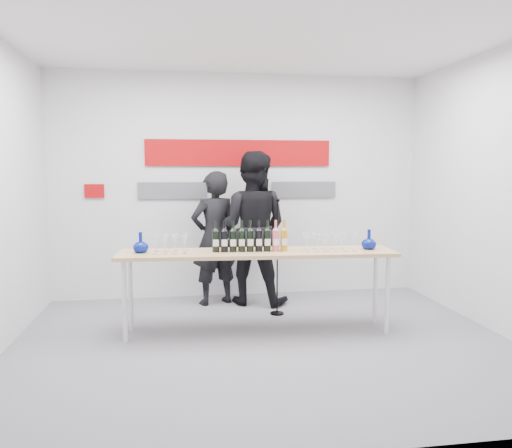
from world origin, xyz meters
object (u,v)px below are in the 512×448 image
Objects in this scene: tasting_table at (257,257)px; presenter_right at (252,228)px; mic_stand at (277,279)px; presenter_left at (214,238)px.

presenter_right is at bearing 87.86° from tasting_table.
presenter_right is 1.41× the size of mic_stand.
presenter_left is at bearing 118.53° from mic_stand.
tasting_table is 1.25m from presenter_left.
presenter_right is (0.12, 1.16, 0.17)m from tasting_table.
presenter_right is at bearing 156.09° from presenter_left.
tasting_table is 1.72× the size of presenter_left.
tasting_table is at bearing 106.33° from presenter_right.
tasting_table is 0.78m from mic_stand.
presenter_left is 0.50m from presenter_right.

